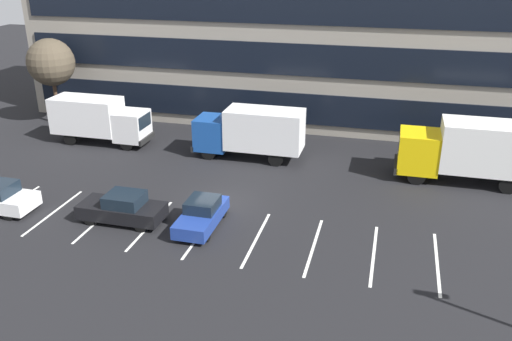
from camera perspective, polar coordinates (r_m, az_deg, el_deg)
The scene contains 9 objects.
ground_plane at distance 29.92m, azimuth -3.50°, elevation -3.39°, with size 120.00×120.00×0.00m, color black.
office_building at distance 44.66m, azimuth 3.62°, elevation 15.04°, with size 41.30×10.70×14.40m.
lot_markings at distance 27.06m, azimuth -5.74°, elevation -6.47°, with size 22.54×5.40×0.01m.
box_truck_blue at distance 35.45m, azimuth -0.54°, elevation 4.23°, with size 7.28×2.41×3.38m.
box_truck_yellow at distance 34.05m, azimuth 21.84°, elevation 2.12°, with size 8.08×2.68×3.75m.
box_truck_white at distance 39.93m, azimuth -16.34°, elevation 5.34°, with size 7.03×2.33×3.26m.
sedan_black at distance 28.41m, azimuth -13.95°, elevation -3.90°, with size 4.38×1.83×1.57m.
sedan_navy at distance 27.25m, azimuth -5.76°, elevation -4.62°, with size 1.69×4.04×1.45m.
bare_tree at distance 44.68m, azimuth -20.92°, elevation 10.65°, with size 3.59×3.59×6.73m.
Camera 1 is at (8.55, -25.47, 13.16)m, focal length 37.74 mm.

